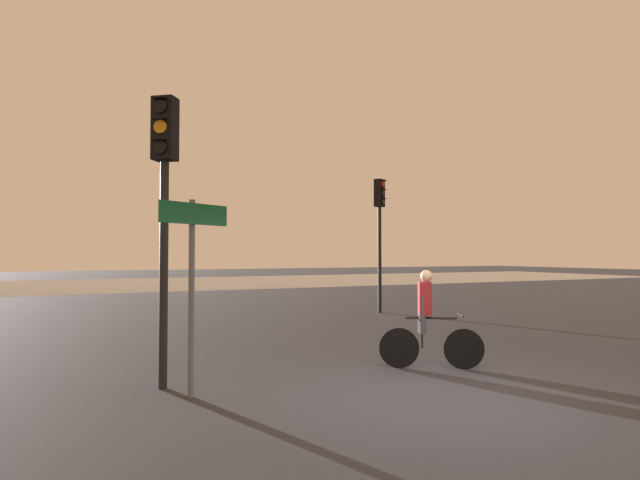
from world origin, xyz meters
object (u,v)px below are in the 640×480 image
traffic_light_near_left (164,184)px  direction_sign_post (193,268)px  traffic_light_far_right (380,220)px  cyclist (427,318)px

traffic_light_near_left → direction_sign_post: bearing=150.4°
traffic_light_near_left → traffic_light_far_right: size_ratio=0.95×
traffic_light_near_left → traffic_light_far_right: (7.63, 6.54, 0.15)m
traffic_light_near_left → direction_sign_post: size_ratio=1.58×
cyclist → traffic_light_near_left: bearing=-68.0°
traffic_light_far_right → cyclist: (-3.51, -7.11, -2.20)m
traffic_light_near_left → cyclist: traffic_light_near_left is taller
traffic_light_far_right → direction_sign_post: bearing=16.6°
traffic_light_near_left → cyclist: size_ratio=2.53×
traffic_light_near_left → traffic_light_far_right: 10.05m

